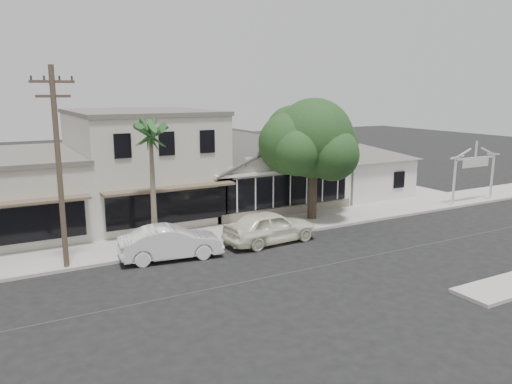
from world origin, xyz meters
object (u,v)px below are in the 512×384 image
arch_sign (475,160)px  car_0 (270,227)px  shade_tree (311,141)px  utility_pole (59,165)px  car_1 (171,242)px

arch_sign → car_0: size_ratio=0.81×
arch_sign → shade_tree: bearing=171.4°
arch_sign → car_0: (-17.29, -1.00, -2.29)m
utility_pole → car_1: bearing=-10.0°
arch_sign → car_0: 17.47m
car_1 → shade_tree: bearing=-66.4°
car_1 → shade_tree: 11.22m
utility_pole → car_0: utility_pole is taller
arch_sign → car_1: arch_sign is taller
utility_pole → shade_tree: 14.81m
car_1 → car_0: bearing=-83.2°
utility_pole → car_0: 10.88m
utility_pole → car_1: (4.65, -0.82, -3.99)m
arch_sign → utility_pole: utility_pole is taller
shade_tree → car_0: bearing=-147.2°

